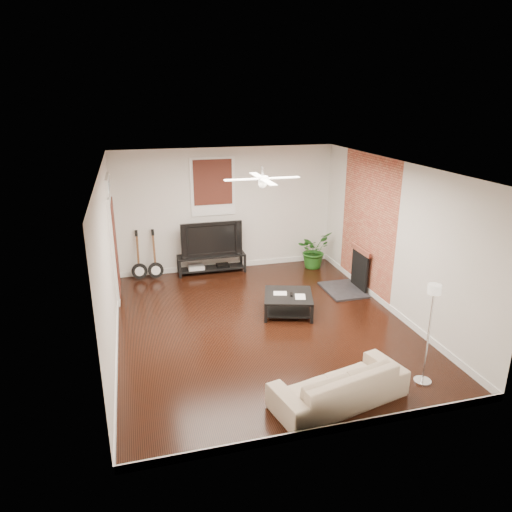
# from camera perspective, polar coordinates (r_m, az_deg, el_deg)

# --- Properties ---
(room) EXTENTS (5.01, 6.01, 2.81)m
(room) POSITION_cam_1_polar(r_m,az_deg,el_deg) (7.96, 0.75, 0.80)
(room) COLOR black
(room) RESTS_ON ground
(brick_accent) EXTENTS (0.02, 2.20, 2.80)m
(brick_accent) POSITION_cam_1_polar(r_m,az_deg,el_deg) (9.76, 13.33, 3.73)
(brick_accent) COLOR #B14D39
(brick_accent) RESTS_ON floor
(fireplace) EXTENTS (0.80, 1.10, 0.92)m
(fireplace) POSITION_cam_1_polar(r_m,az_deg,el_deg) (9.92, 11.45, -1.61)
(fireplace) COLOR black
(fireplace) RESTS_ON floor
(window_back) EXTENTS (1.00, 0.06, 1.30)m
(window_back) POSITION_cam_1_polar(r_m,az_deg,el_deg) (10.57, -5.25, 8.36)
(window_back) COLOR #3E1911
(window_back) RESTS_ON wall_back
(door_left) EXTENTS (0.08, 1.00, 2.50)m
(door_left) POSITION_cam_1_polar(r_m,az_deg,el_deg) (9.55, -16.84, 2.14)
(door_left) COLOR white
(door_left) RESTS_ON wall_left
(tv_stand) EXTENTS (1.54, 0.41, 0.43)m
(tv_stand) POSITION_cam_1_polar(r_m,az_deg,el_deg) (10.83, -5.40, -0.91)
(tv_stand) COLOR black
(tv_stand) RESTS_ON floor
(tv) EXTENTS (1.38, 0.18, 0.79)m
(tv) POSITION_cam_1_polar(r_m,az_deg,el_deg) (10.66, -5.51, 2.21)
(tv) COLOR black
(tv) RESTS_ON tv_stand
(coffee_table) EXTENTS (1.09, 1.09, 0.37)m
(coffee_table) POSITION_cam_1_polar(r_m,az_deg,el_deg) (8.85, 3.91, -5.78)
(coffee_table) COLOR black
(coffee_table) RESTS_ON floor
(sofa) EXTENTS (1.96, 1.12, 0.54)m
(sofa) POSITION_cam_1_polar(r_m,az_deg,el_deg) (6.52, 10.04, -15.00)
(sofa) COLOR #C4B493
(sofa) RESTS_ON floor
(floor_lamp) EXTENTS (0.30, 0.30, 1.50)m
(floor_lamp) POSITION_cam_1_polar(r_m,az_deg,el_deg) (6.98, 20.17, -8.95)
(floor_lamp) COLOR silver
(floor_lamp) RESTS_ON floor
(potted_plant) EXTENTS (1.00, 0.97, 0.85)m
(potted_plant) POSITION_cam_1_polar(r_m,az_deg,el_deg) (11.13, 6.98, 0.73)
(potted_plant) COLOR #1E5819
(potted_plant) RESTS_ON floor
(guitar_left) EXTENTS (0.36, 0.27, 1.11)m
(guitar_left) POSITION_cam_1_polar(r_m,az_deg,el_deg) (10.56, -14.08, 0.01)
(guitar_left) COLOR black
(guitar_left) RESTS_ON floor
(guitar_right) EXTENTS (0.34, 0.24, 1.11)m
(guitar_right) POSITION_cam_1_polar(r_m,az_deg,el_deg) (10.54, -12.17, 0.12)
(guitar_right) COLOR black
(guitar_right) RESTS_ON floor
(ceiling_fan) EXTENTS (1.24, 1.24, 0.32)m
(ceiling_fan) POSITION_cam_1_polar(r_m,az_deg,el_deg) (7.67, 0.79, 9.35)
(ceiling_fan) COLOR white
(ceiling_fan) RESTS_ON ceiling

